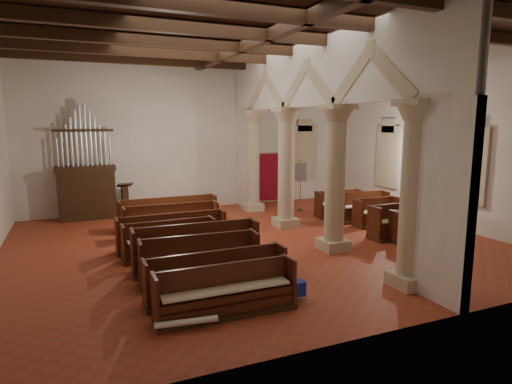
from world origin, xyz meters
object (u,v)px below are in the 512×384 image
Objects in this scene: processional_banner at (300,192)px; nave_pew_0 at (226,298)px; pipe_organ at (86,183)px; aisle_pew_0 at (417,230)px; lectern at (125,202)px.

processional_banner reaches higher than nave_pew_0.
aisle_pew_0 is at bearing -38.48° from pipe_organ.
pipe_organ is 3.32× the size of lectern.
pipe_organ reaches higher than aisle_pew_0.
aisle_pew_0 is at bearing -73.35° from processional_banner.
aisle_pew_0 is (7.77, -7.24, -0.21)m from lectern.
pipe_organ is at bearing 171.62° from lectern.
pipe_organ reaches higher than processional_banner.
processional_banner is at bearing 53.23° from nave_pew_0.
lectern is 6.96m from processional_banner.
aisle_pew_0 is (7.00, 2.49, 0.03)m from nave_pew_0.
pipe_organ is 10.03m from nave_pew_0.
pipe_organ is 8.30m from processional_banner.
lectern is (1.36, -0.01, -0.82)m from pipe_organ.
nave_pew_0 is at bearing -159.50° from aisle_pew_0.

